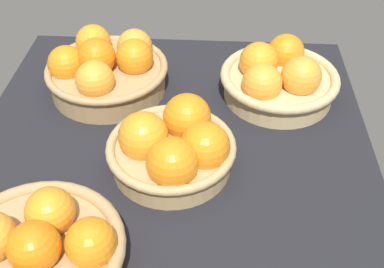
# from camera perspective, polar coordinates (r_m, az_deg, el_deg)

# --- Properties ---
(market_tray) EXTENTS (0.84, 0.72, 0.03)m
(market_tray) POSITION_cam_1_polar(r_m,az_deg,el_deg) (0.83, -2.77, -4.16)
(market_tray) COLOR black
(market_tray) RESTS_ON ground
(basket_near_right) EXTENTS (0.24, 0.24, 0.11)m
(basket_near_right) POSITION_cam_1_polar(r_m,az_deg,el_deg) (0.67, -18.34, -13.61)
(basket_near_right) COLOR tan
(basket_near_right) RESTS_ON market_tray
(basket_far_left) EXTENTS (0.23, 0.23, 0.11)m
(basket_far_left) POSITION_cam_1_polar(r_m,az_deg,el_deg) (0.96, 10.33, 6.70)
(basket_far_left) COLOR tan
(basket_far_left) RESTS_ON market_tray
(basket_center) EXTENTS (0.22, 0.22, 0.11)m
(basket_center) POSITION_cam_1_polar(r_m,az_deg,el_deg) (0.78, -2.18, -1.59)
(basket_center) COLOR tan
(basket_center) RESTS_ON market_tray
(basket_near_left) EXTENTS (0.25, 0.25, 0.12)m
(basket_near_left) POSITION_cam_1_polar(r_m,az_deg,el_deg) (0.97, -10.29, 7.74)
(basket_near_left) COLOR tan
(basket_near_left) RESTS_ON market_tray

